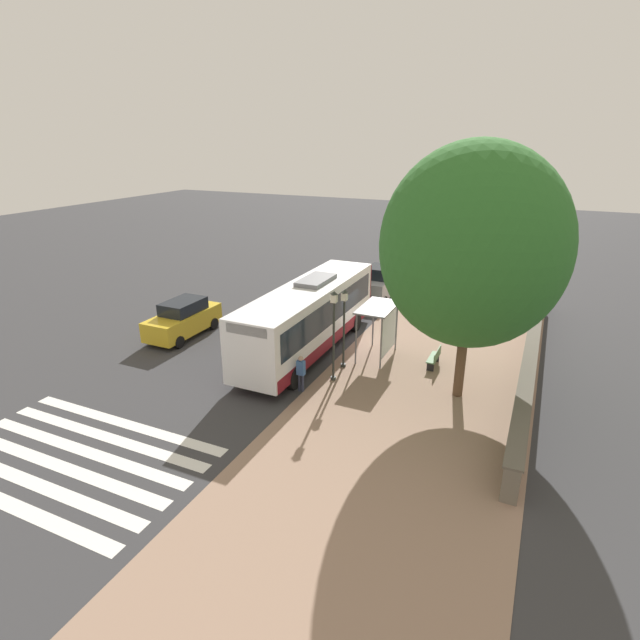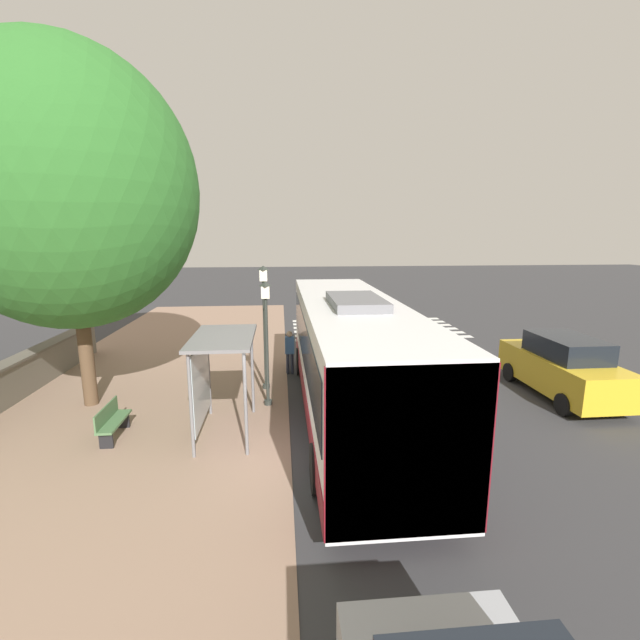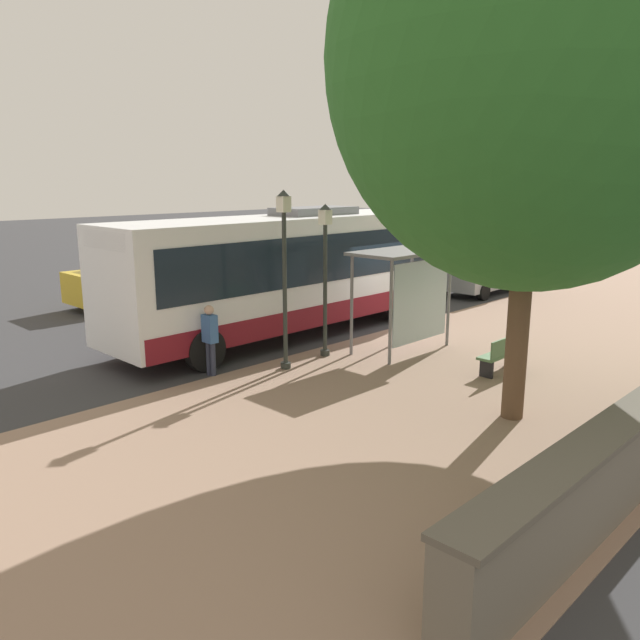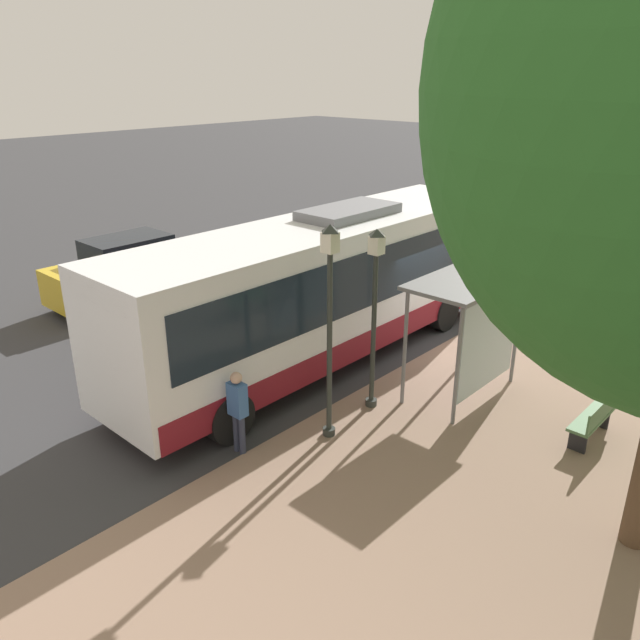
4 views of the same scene
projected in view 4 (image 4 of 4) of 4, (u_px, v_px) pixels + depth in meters
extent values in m
plane|color=#353538|center=(434.00, 349.00, 15.70)|extent=(120.00, 120.00, 0.00)
cube|color=#937560|center=(619.00, 410.00, 12.87)|extent=(9.00, 44.00, 0.02)
cube|color=white|center=(325.00, 284.00, 14.52)|extent=(2.52, 11.21, 2.90)
cube|color=black|center=(325.00, 268.00, 14.38)|extent=(2.56, 10.32, 1.28)
cube|color=maroon|center=(324.00, 329.00, 14.95)|extent=(2.56, 10.99, 0.58)
cube|color=maroon|center=(452.00, 239.00, 18.33)|extent=(2.56, 0.06, 2.79)
cube|color=black|center=(98.00, 296.00, 10.29)|extent=(1.89, 0.08, 0.41)
cube|color=slate|center=(349.00, 212.00, 14.51)|extent=(1.26, 2.47, 0.22)
cylinder|color=black|center=(230.00, 418.00, 11.62)|extent=(0.30, 1.00, 1.00)
cylinder|color=black|center=(158.00, 378.00, 13.11)|extent=(0.30, 1.00, 1.00)
cylinder|color=black|center=(444.00, 312.00, 16.67)|extent=(0.30, 1.00, 1.00)
cylinder|color=black|center=(375.00, 292.00, 18.16)|extent=(0.30, 1.00, 1.00)
cylinder|color=slate|center=(467.00, 316.00, 14.35)|extent=(0.08, 0.08, 2.53)
cylinder|color=slate|center=(405.00, 349.00, 12.67)|extent=(0.08, 0.08, 2.53)
cylinder|color=slate|center=(517.00, 330.00, 13.57)|extent=(0.08, 0.08, 2.53)
cylinder|color=slate|center=(458.00, 367.00, 11.89)|extent=(0.08, 0.08, 2.53)
cube|color=slate|center=(468.00, 280.00, 12.63)|extent=(1.53, 2.76, 0.08)
cube|color=silver|center=(489.00, 341.00, 12.70)|extent=(0.03, 2.22, 2.02)
cylinder|color=#2D3347|center=(242.00, 435.00, 11.28)|extent=(0.12, 0.12, 0.78)
cylinder|color=#2D3347|center=(236.00, 432.00, 11.38)|extent=(0.12, 0.12, 0.78)
cube|color=#38609E|center=(237.00, 399.00, 11.07)|extent=(0.34, 0.22, 0.63)
sphere|color=tan|center=(236.00, 378.00, 10.91)|extent=(0.22, 0.22, 0.22)
cube|color=#4C7247|center=(591.00, 418.00, 11.70)|extent=(0.40, 1.43, 0.06)
cube|color=#4C7247|center=(603.00, 411.00, 11.51)|extent=(0.04, 1.43, 0.40)
cube|color=black|center=(601.00, 417.00, 12.18)|extent=(0.32, 0.06, 0.45)
cube|color=black|center=(578.00, 441.00, 11.40)|extent=(0.32, 0.06, 0.45)
cylinder|color=#2D332D|center=(329.00, 432.00, 11.96)|extent=(0.24, 0.24, 0.16)
cylinder|color=#2D332D|center=(329.00, 349.00, 11.31)|extent=(0.10, 0.10, 3.64)
cube|color=silver|center=(330.00, 242.00, 10.57)|extent=(0.24, 0.24, 0.35)
pyramid|color=#2D332D|center=(330.00, 228.00, 10.47)|extent=(0.28, 0.28, 0.14)
cylinder|color=#2D332D|center=(371.00, 403.00, 13.00)|extent=(0.24, 0.24, 0.16)
cylinder|color=#2D332D|center=(373.00, 334.00, 12.42)|extent=(0.10, 0.10, 3.29)
cube|color=silver|center=(377.00, 245.00, 11.74)|extent=(0.24, 0.24, 0.35)
pyramid|color=#2D332D|center=(377.00, 232.00, 11.65)|extent=(0.28, 0.28, 0.14)
cube|color=#9EA0A8|center=(525.00, 249.00, 21.13)|extent=(1.73, 3.93, 1.18)
cube|color=black|center=(530.00, 221.00, 20.84)|extent=(1.47, 2.04, 0.74)
cylinder|color=black|center=(529.00, 278.00, 19.95)|extent=(0.22, 0.64, 0.64)
cylinder|color=black|center=(483.00, 268.00, 20.98)|extent=(0.22, 0.64, 0.64)
cylinder|color=black|center=(562.00, 262.00, 21.70)|extent=(0.22, 0.64, 0.64)
cylinder|color=black|center=(518.00, 253.00, 22.72)|extent=(0.22, 0.64, 0.64)
cube|color=gold|center=(127.00, 276.00, 18.64)|extent=(1.83, 4.53, 1.04)
cube|color=black|center=(127.00, 248.00, 18.40)|extent=(1.55, 2.36, 0.65)
cylinder|color=black|center=(99.00, 311.00, 17.26)|extent=(0.22, 0.64, 0.64)
cylinder|color=black|center=(69.00, 297.00, 18.35)|extent=(0.22, 0.64, 0.64)
cylinder|color=black|center=(186.00, 286.00, 19.27)|extent=(0.22, 0.64, 0.64)
cylinder|color=black|center=(154.00, 274.00, 20.36)|extent=(0.22, 0.64, 0.64)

